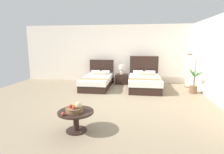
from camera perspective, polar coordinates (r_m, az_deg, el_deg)
The scene contains 12 objects.
ground_plane at distance 6.02m, azimuth 0.74°, elevation -7.75°, with size 10.10×10.18×0.02m, color gray.
wall_back at distance 9.00m, azimuth 3.67°, elevation 7.32°, with size 10.10×0.12×2.76m, color white.
wall_side_right at distance 6.56m, azimuth 30.81°, elevation 4.73°, with size 0.12×5.78×2.76m, color silver.
bed_near_window at distance 7.92m, azimuth -4.60°, elevation -1.19°, with size 1.18×2.19×1.11m.
bed_near_corner at distance 7.72m, azimuth 10.11°, elevation -1.41°, with size 1.31×2.09×1.30m.
nightstand at distance 8.55m, azimuth 3.06°, elevation -0.64°, with size 0.57×0.49×0.46m.
table_lamp at distance 8.49m, azimuth 3.11°, elevation 2.78°, with size 0.30×0.30×0.44m.
coffee_table at distance 4.05m, azimuth -11.24°, elevation -12.15°, with size 0.76×0.76×0.45m.
fruit_bowl at distance 3.97m, azimuth -11.50°, elevation -9.60°, with size 0.38×0.38×0.22m.
loose_apple at distance 3.82m, azimuth -15.13°, elevation -11.13°, with size 0.08×0.08×0.08m.
floor_lamp_corner at distance 8.50m, azimuth 22.94°, elevation 1.83°, with size 0.21×0.21×1.44m.
potted_palm at distance 7.56m, azimuth 24.26°, elevation -2.60°, with size 0.54×0.54×0.95m.
Camera 1 is at (0.78, -5.66, 1.87)m, focal length 29.12 mm.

